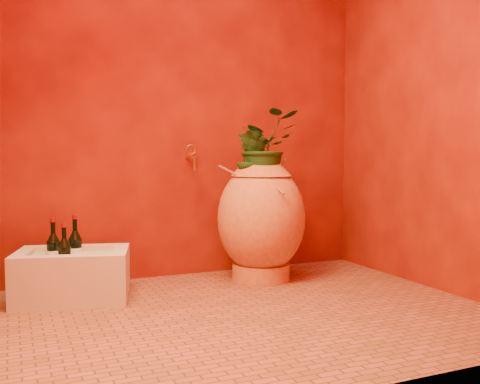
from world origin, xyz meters
name	(u,v)px	position (x,y,z in m)	size (l,w,h in m)	color
floor	(251,312)	(0.00, 0.00, 0.00)	(2.50, 2.50, 0.00)	#9C4933
wall_back	(190,92)	(0.00, 1.00, 1.25)	(2.50, 0.02, 2.50)	#5E0B05
wall_right	(440,84)	(1.25, 0.00, 1.25)	(0.02, 2.00, 2.50)	#5E0B05
amphora	(261,218)	(0.37, 0.65, 0.41)	(0.73, 0.73, 0.83)	orange
stone_basin	(73,276)	(-0.83, 0.61, 0.14)	(0.70, 0.57, 0.29)	beige
wine_bottle_a	(54,253)	(-0.93, 0.68, 0.27)	(0.08, 0.08, 0.31)	black
wine_bottle_b	(65,257)	(-0.88, 0.54, 0.26)	(0.07, 0.07, 0.29)	black
wine_bottle_c	(75,250)	(-0.81, 0.70, 0.27)	(0.08, 0.08, 0.32)	black
wall_tap	(191,156)	(-0.02, 0.91, 0.82)	(0.08, 0.16, 0.17)	#AA6B27
plant_main	(264,146)	(0.39, 0.64, 0.88)	(0.42, 0.36, 0.46)	#163F18
plant_side	(252,159)	(0.29, 0.62, 0.80)	(0.20, 0.16, 0.36)	#163F18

